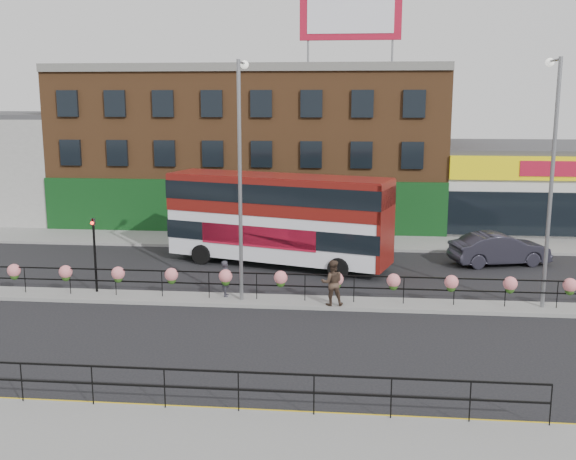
# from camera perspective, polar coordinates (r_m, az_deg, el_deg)

# --- Properties ---
(ground) EXTENTS (120.00, 120.00, 0.00)m
(ground) POSITION_cam_1_polar(r_m,az_deg,el_deg) (27.94, -0.62, -6.22)
(ground) COLOR black
(ground) RESTS_ON ground
(south_pavement) EXTENTS (60.00, 4.00, 0.15)m
(south_pavement) POSITION_cam_1_polar(r_m,az_deg,el_deg) (16.95, -5.35, -18.05)
(south_pavement) COLOR gray
(south_pavement) RESTS_ON ground
(north_pavement) EXTENTS (60.00, 4.00, 0.15)m
(north_pavement) POSITION_cam_1_polar(r_m,az_deg,el_deg) (39.50, 1.31, -0.95)
(north_pavement) COLOR gray
(north_pavement) RESTS_ON ground
(median) EXTENTS (60.00, 1.60, 0.15)m
(median) POSITION_cam_1_polar(r_m,az_deg,el_deg) (27.92, -0.62, -6.07)
(median) COLOR gray
(median) RESTS_ON ground
(yellow_line_inner) EXTENTS (60.00, 0.10, 0.01)m
(yellow_line_inner) POSITION_cam_1_polar(r_m,az_deg,el_deg) (18.99, -3.97, -14.89)
(yellow_line_inner) COLOR gold
(yellow_line_inner) RESTS_ON ground
(yellow_line_outer) EXTENTS (60.00, 0.10, 0.01)m
(yellow_line_outer) POSITION_cam_1_polar(r_m,az_deg,el_deg) (18.83, -4.07, -15.13)
(yellow_line_outer) COLOR gold
(yellow_line_outer) RESTS_ON ground
(brick_building) EXTENTS (25.00, 12.21, 10.30)m
(brick_building) POSITION_cam_1_polar(r_m,az_deg,el_deg) (47.10, -2.80, 7.20)
(brick_building) COLOR brown
(brick_building) RESTS_ON ground
(supermarket) EXTENTS (15.00, 12.25, 5.30)m
(supermarket) POSITION_cam_1_polar(r_m,az_deg,el_deg) (48.54, 21.32, 3.63)
(supermarket) COLOR silver
(supermarket) RESTS_ON ground
(billboard) EXTENTS (6.00, 0.29, 4.40)m
(billboard) POSITION_cam_1_polar(r_m,az_deg,el_deg) (41.79, 5.32, 17.74)
(billboard) COLOR #A61029
(billboard) RESTS_ON brick_building
(median_railing) EXTENTS (30.04, 0.56, 1.23)m
(median_railing) POSITION_cam_1_polar(r_m,az_deg,el_deg) (27.65, -0.62, -4.15)
(median_railing) COLOR black
(median_railing) RESTS_ON median
(south_railing) EXTENTS (20.04, 0.05, 1.12)m
(south_railing) POSITION_cam_1_polar(r_m,az_deg,el_deg) (18.66, -10.43, -12.31)
(south_railing) COLOR black
(south_railing) RESTS_ON south_pavement
(double_decker_bus) EXTENTS (11.59, 5.88, 4.58)m
(double_decker_bus) POSITION_cam_1_polar(r_m,az_deg,el_deg) (33.53, -0.82, 1.64)
(double_decker_bus) COLOR white
(double_decker_bus) RESTS_ON ground
(car) EXTENTS (4.25, 5.83, 1.63)m
(car) POSITION_cam_1_polar(r_m,az_deg,el_deg) (35.75, 17.47, -1.54)
(car) COLOR #282732
(car) RESTS_ON ground
(pedestrian_a) EXTENTS (0.64, 0.50, 1.53)m
(pedestrian_a) POSITION_cam_1_polar(r_m,az_deg,el_deg) (28.33, -5.29, -4.10)
(pedestrian_a) COLOR #2A2932
(pedestrian_a) RESTS_ON median
(pedestrian_b) EXTENTS (1.07, 0.92, 1.85)m
(pedestrian_b) POSITION_cam_1_polar(r_m,az_deg,el_deg) (27.03, 3.77, -4.47)
(pedestrian_b) COLOR #423125
(pedestrian_b) RESTS_ON median
(lamp_column_west) EXTENTS (0.35, 1.70, 9.68)m
(lamp_column_west) POSITION_cam_1_polar(r_m,az_deg,el_deg) (27.12, -4.02, 5.93)
(lamp_column_west) COLOR slate
(lamp_column_west) RESTS_ON median
(lamp_column_east) EXTENTS (0.35, 1.71, 9.72)m
(lamp_column_east) POSITION_cam_1_polar(r_m,az_deg,el_deg) (27.99, 21.39, 5.40)
(lamp_column_east) COLOR slate
(lamp_column_east) RESTS_ON median
(traffic_light_median) EXTENTS (0.15, 0.28, 3.65)m
(traffic_light_median) POSITION_cam_1_polar(r_m,az_deg,el_deg) (29.64, -16.10, -0.73)
(traffic_light_median) COLOR black
(traffic_light_median) RESTS_ON median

